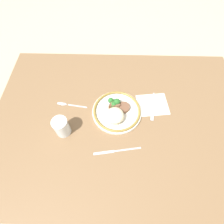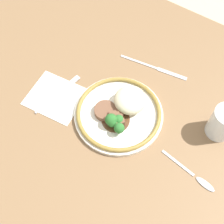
{
  "view_description": "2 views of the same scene",
  "coord_description": "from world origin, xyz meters",
  "px_view_note": "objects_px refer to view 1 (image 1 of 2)",
  "views": [
    {
      "loc": [
        0.03,
        0.43,
        0.83
      ],
      "look_at": [
        0.04,
        -0.02,
        0.08
      ],
      "focal_mm": 28.0,
      "sensor_mm": 36.0,
      "label": 1
    },
    {
      "loc": [
        0.24,
        -0.4,
        0.84
      ],
      "look_at": [
        0.01,
        -0.05,
        0.08
      ],
      "focal_mm": 50.0,
      "sensor_mm": 36.0,
      "label": 2
    }
  ],
  "objects_px": {
    "plate": "(117,111)",
    "spoon": "(66,104)",
    "juice_glass": "(62,127)",
    "knife": "(116,151)",
    "fork": "(153,109)"
  },
  "relations": [
    {
      "from": "plate",
      "to": "spoon",
      "type": "relative_size",
      "value": 1.54
    },
    {
      "from": "plate",
      "to": "juice_glass",
      "type": "height_order",
      "value": "juice_glass"
    },
    {
      "from": "knife",
      "to": "spoon",
      "type": "height_order",
      "value": "spoon"
    },
    {
      "from": "juice_glass",
      "to": "knife",
      "type": "bearing_deg",
      "value": 159.64
    },
    {
      "from": "knife",
      "to": "spoon",
      "type": "bearing_deg",
      "value": -51.91
    },
    {
      "from": "knife",
      "to": "fork",
      "type": "bearing_deg",
      "value": -138.73
    },
    {
      "from": "plate",
      "to": "fork",
      "type": "relative_size",
      "value": 1.45
    },
    {
      "from": "juice_glass",
      "to": "knife",
      "type": "distance_m",
      "value": 0.27
    },
    {
      "from": "plate",
      "to": "fork",
      "type": "xyz_separation_m",
      "value": [
        -0.19,
        -0.03,
        -0.02
      ]
    },
    {
      "from": "plate",
      "to": "spoon",
      "type": "distance_m",
      "value": 0.28
    },
    {
      "from": "juice_glass",
      "to": "fork",
      "type": "distance_m",
      "value": 0.47
    },
    {
      "from": "plate",
      "to": "juice_glass",
      "type": "bearing_deg",
      "value": 23.18
    },
    {
      "from": "juice_glass",
      "to": "fork",
      "type": "xyz_separation_m",
      "value": [
        -0.44,
        -0.14,
        -0.04
      ]
    },
    {
      "from": "plate",
      "to": "knife",
      "type": "distance_m",
      "value": 0.2
    },
    {
      "from": "juice_glass",
      "to": "knife",
      "type": "relative_size",
      "value": 0.45
    }
  ]
}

